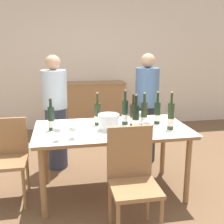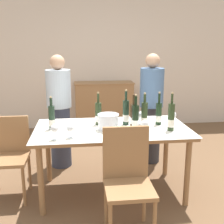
# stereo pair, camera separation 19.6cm
# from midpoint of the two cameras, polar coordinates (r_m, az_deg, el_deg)

# --- Properties ---
(ground_plane) EXTENTS (12.00, 12.00, 0.00)m
(ground_plane) POSITION_cam_midpoint_polar(r_m,az_deg,el_deg) (3.41, -1.71, -15.86)
(ground_plane) COLOR brown
(back_wall) EXTENTS (8.00, 0.10, 2.80)m
(back_wall) POSITION_cam_midpoint_polar(r_m,az_deg,el_deg) (5.71, -6.20, 10.77)
(back_wall) COLOR beige
(back_wall) RESTS_ON ground_plane
(sideboard_cabinet) EXTENTS (1.15, 0.46, 0.96)m
(sideboard_cabinet) POSITION_cam_midpoint_polar(r_m,az_deg,el_deg) (5.56, -4.33, 1.14)
(sideboard_cabinet) COLOR #996B42
(sideboard_cabinet) RESTS_ON ground_plane
(dining_table) EXTENTS (1.69, 0.92, 0.78)m
(dining_table) POSITION_cam_midpoint_polar(r_m,az_deg,el_deg) (3.13, -1.80, -4.60)
(dining_table) COLOR #996B42
(dining_table) RESTS_ON ground_plane
(ice_bucket) EXTENTS (0.23, 0.23, 0.17)m
(ice_bucket) POSITION_cam_midpoint_polar(r_m,az_deg,el_deg) (3.02, -2.55, -1.94)
(ice_bucket) COLOR silver
(ice_bucket) RESTS_ON dining_table
(wine_bottle_0) EXTENTS (0.07, 0.07, 0.36)m
(wine_bottle_0) POSITION_cam_midpoint_polar(r_m,az_deg,el_deg) (3.08, -14.03, -1.37)
(wine_bottle_0) COLOR #1E3323
(wine_bottle_0) RESTS_ON dining_table
(wine_bottle_1) EXTENTS (0.07, 0.07, 0.40)m
(wine_bottle_1) POSITION_cam_midpoint_polar(r_m,az_deg,el_deg) (3.20, 0.91, -0.17)
(wine_bottle_1) COLOR #1E3323
(wine_bottle_1) RESTS_ON dining_table
(wine_bottle_2) EXTENTS (0.07, 0.07, 0.38)m
(wine_bottle_2) POSITION_cam_midpoint_polar(r_m,az_deg,el_deg) (3.20, -4.70, -0.49)
(wine_bottle_2) COLOR #28381E
(wine_bottle_2) RESTS_ON dining_table
(wine_bottle_3) EXTENTS (0.07, 0.07, 0.36)m
(wine_bottle_3) POSITION_cam_midpoint_polar(r_m,az_deg,el_deg) (3.13, 2.53, -0.75)
(wine_bottle_3) COLOR #332314
(wine_bottle_3) RESTS_ON dining_table
(wine_bottle_4) EXTENTS (0.07, 0.07, 0.38)m
(wine_bottle_4) POSITION_cam_midpoint_polar(r_m,az_deg,el_deg) (3.27, 7.50, -0.27)
(wine_bottle_4) COLOR black
(wine_bottle_4) RESTS_ON dining_table
(wine_bottle_5) EXTENTS (0.07, 0.07, 0.39)m
(wine_bottle_5) POSITION_cam_midpoint_polar(r_m,az_deg,el_deg) (3.00, 3.00, -1.19)
(wine_bottle_5) COLOR black
(wine_bottle_5) RESTS_ON dining_table
(wine_bottle_6) EXTENTS (0.07, 0.07, 0.39)m
(wine_bottle_6) POSITION_cam_midpoint_polar(r_m,az_deg,el_deg) (3.10, 4.74, -0.68)
(wine_bottle_6) COLOR #28381E
(wine_bottle_6) RESTS_ON dining_table
(wine_bottle_7) EXTENTS (0.07, 0.07, 0.41)m
(wine_bottle_7) POSITION_cam_midpoint_polar(r_m,az_deg,el_deg) (3.06, 10.07, -0.98)
(wine_bottle_7) COLOR #28381E
(wine_bottle_7) RESTS_ON dining_table
(wine_glass_0) EXTENTS (0.08, 0.08, 0.14)m
(wine_glass_0) POSITION_cam_midpoint_polar(r_m,az_deg,el_deg) (2.76, -10.03, -3.51)
(wine_glass_0) COLOR white
(wine_glass_0) RESTS_ON dining_table
(wine_glass_1) EXTENTS (0.08, 0.08, 0.16)m
(wine_glass_1) POSITION_cam_midpoint_polar(r_m,az_deg,el_deg) (2.86, 5.00, -2.40)
(wine_glass_1) COLOR white
(wine_glass_1) RESTS_ON dining_table
(wine_glass_2) EXTENTS (0.08, 0.08, 0.15)m
(wine_glass_2) POSITION_cam_midpoint_polar(r_m,az_deg,el_deg) (3.32, 10.21, -0.43)
(wine_glass_2) COLOR white
(wine_glass_2) RESTS_ON dining_table
(wine_glass_3) EXTENTS (0.08, 0.08, 0.15)m
(wine_glass_3) POSITION_cam_midpoint_polar(r_m,az_deg,el_deg) (2.73, -13.19, -3.63)
(wine_glass_3) COLOR white
(wine_glass_3) RESTS_ON dining_table
(wine_glass_4) EXTENTS (0.09, 0.09, 0.15)m
(wine_glass_4) POSITION_cam_midpoint_polar(r_m,az_deg,el_deg) (3.24, 4.03, -0.61)
(wine_glass_4) COLOR white
(wine_glass_4) RESTS_ON dining_table
(chair_left_end) EXTENTS (0.42, 0.42, 0.90)m
(chair_left_end) POSITION_cam_midpoint_polar(r_m,az_deg,el_deg) (3.30, -22.15, -7.88)
(chair_left_end) COLOR #996B42
(chair_left_end) RESTS_ON ground_plane
(chair_near_front) EXTENTS (0.42, 0.42, 0.96)m
(chair_near_front) POSITION_cam_midpoint_polar(r_m,az_deg,el_deg) (2.57, 1.91, -12.47)
(chair_near_front) COLOR #996B42
(chair_near_front) RESTS_ON ground_plane
(person_host) EXTENTS (0.33, 0.33, 1.55)m
(person_host) POSITION_cam_midpoint_polar(r_m,az_deg,el_deg) (3.87, -12.87, -0.29)
(person_host) COLOR #383F56
(person_host) RESTS_ON ground_plane
(person_guest_left) EXTENTS (0.33, 0.33, 1.56)m
(person_guest_left) POSITION_cam_midpoint_polar(r_m,az_deg,el_deg) (4.02, 5.65, 0.62)
(person_guest_left) COLOR #2D2D33
(person_guest_left) RESTS_ON ground_plane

